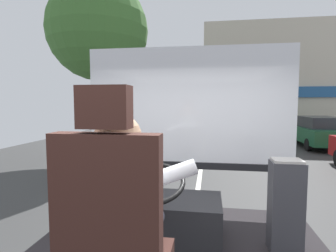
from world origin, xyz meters
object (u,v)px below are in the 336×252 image
object	(u,v)px
parked_car_charcoal	(285,124)
fare_box	(286,206)
steering_console	(161,217)
driver_seat	(116,249)
bus_driver	(122,204)
parked_car_green	(318,131)

from	to	relation	value
parked_car_charcoal	fare_box	bearing A→B (deg)	-104.54
steering_console	driver_seat	bearing A→B (deg)	-90.00
bus_driver	fare_box	distance (m)	1.57
driver_seat	parked_car_green	bearing A→B (deg)	66.11
fare_box	bus_driver	bearing A→B (deg)	-135.02
parked_car_green	bus_driver	bearing A→B (deg)	-114.06
bus_driver	parked_car_charcoal	distance (m)	18.74
driver_seat	fare_box	size ratio (longest dim) A/B	1.68
driver_seat	bus_driver	distance (m)	0.21
bus_driver	parked_car_green	world-z (taller)	bus_driver
bus_driver	steering_console	distance (m)	1.21
fare_box	steering_console	bearing A→B (deg)	179.66
fare_box	parked_car_charcoal	xyz separation A→B (m)	(4.37, 16.83, -0.53)
bus_driver	parked_car_green	size ratio (longest dim) A/B	0.18
driver_seat	parked_car_green	size ratio (longest dim) A/B	0.31
driver_seat	fare_box	distance (m)	1.61
steering_console	fare_box	size ratio (longest dim) A/B	1.37
driver_seat	bus_driver	xyz separation A→B (m)	(0.00, 0.10, 0.18)
driver_seat	parked_car_charcoal	xyz separation A→B (m)	(5.45, 18.01, -0.72)
fare_box	parked_car_charcoal	world-z (taller)	fare_box
driver_seat	parked_car_green	xyz separation A→B (m)	(5.45, 12.31, -0.61)
parked_car_green	parked_car_charcoal	size ratio (longest dim) A/B	0.98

